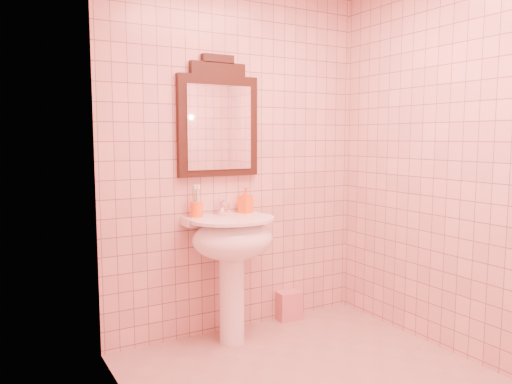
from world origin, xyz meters
TOP-DOWN VIEW (x-y plane):
  - back_wall at (0.00, 1.10)m, footprint 2.00×0.02m
  - pedestal_sink at (-0.17, 0.87)m, footprint 0.58×0.58m
  - faucet at (-0.17, 1.01)m, footprint 0.04×0.16m
  - mirror at (-0.17, 1.07)m, footprint 0.59×0.06m
  - toothbrush_cup at (-0.36, 1.02)m, footprint 0.08×0.08m
  - soap_dispenser at (0.01, 1.02)m, footprint 0.11×0.11m
  - towel at (0.40, 1.04)m, footprint 0.19×0.13m

SIDE VIEW (x-z plane):
  - towel at x=0.40m, z-range 0.00..0.22m
  - pedestal_sink at x=-0.17m, z-range 0.23..1.09m
  - toothbrush_cup at x=-0.36m, z-range 0.82..1.01m
  - faucet at x=-0.17m, z-range 0.87..0.97m
  - soap_dispenser at x=0.01m, z-range 0.86..1.04m
  - back_wall at x=0.00m, z-range 0.00..2.50m
  - mirror at x=-0.17m, z-range 1.10..1.93m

